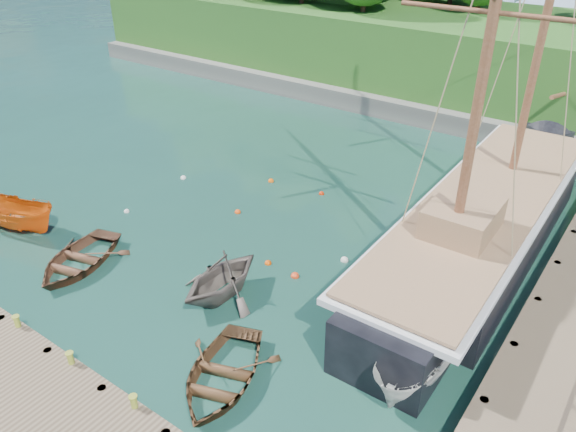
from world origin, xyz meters
name	(u,v)px	position (x,y,z in m)	size (l,w,h in m)	color
ground	(206,306)	(0.00, 0.00, 0.00)	(160.00, 160.00, 0.00)	#163527
dock_east	(574,316)	(11.50, 7.00, 0.43)	(3.20, 24.00, 1.10)	#4F4031
bollard_0	(23,339)	(-4.00, -5.10, 0.00)	(0.26, 0.26, 0.45)	olive
bollard_1	(75,377)	(-1.00, -5.10, 0.00)	(0.26, 0.26, 0.45)	olive
bollard_2	(138,421)	(2.00, -5.10, 0.00)	(0.26, 0.26, 0.45)	olive
rowboat_0	(79,266)	(-6.17, -1.14, 0.00)	(3.15, 4.41, 0.91)	brown
rowboat_1	(222,295)	(0.04, 0.89, 0.00)	(3.28, 3.80, 2.00)	#5A5049
rowboat_2	(222,382)	(3.02, -2.48, 0.00)	(3.15, 4.41, 0.91)	#4E331D
motorboat_orange	(20,229)	(-10.93, -0.91, 0.00)	(1.67, 4.45, 1.72)	#C8510C
cabin_boat_white	(416,380)	(8.05, 1.25, 0.00)	(1.74, 4.61, 1.78)	beige
schooner	(481,229)	(6.96, 9.86, 1.06)	(4.95, 26.37, 19.14)	black
mooring_buoy_0	(127,212)	(-8.14, 3.07, 0.00)	(0.27, 0.27, 0.27)	silver
mooring_buoy_1	(238,213)	(-3.68, 6.21, 0.00)	(0.30, 0.30, 0.30)	#EB440A
mooring_buoy_2	(268,264)	(0.19, 3.62, 0.00)	(0.29, 0.29, 0.29)	#E34903
mooring_buoy_3	(344,261)	(2.70, 5.70, 0.00)	(0.34, 0.34, 0.34)	silver
mooring_buoy_4	(271,182)	(-4.41, 9.87, 0.00)	(0.31, 0.31, 0.31)	#E15103
mooring_buoy_5	(321,194)	(-1.40, 10.25, 0.00)	(0.27, 0.27, 0.27)	red
mooring_buoy_6	(183,178)	(-8.55, 7.36, 0.00)	(0.31, 0.31, 0.31)	white
mooring_buoy_7	(295,277)	(1.64, 3.54, 0.00)	(0.35, 0.35, 0.35)	red
headland	(345,3)	(-12.88, 31.36, 5.54)	(51.00, 19.31, 12.90)	#474744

